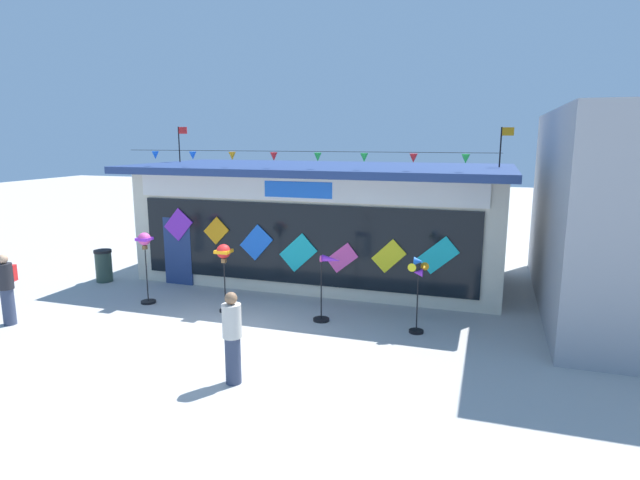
# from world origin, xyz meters

# --- Properties ---
(ground_plane) EXTENTS (80.00, 80.00, 0.00)m
(ground_plane) POSITION_xyz_m (0.00, 0.00, 0.00)
(ground_plane) COLOR #ADAAA5
(kite_shop_building) EXTENTS (10.98, 5.27, 4.65)m
(kite_shop_building) POSITION_xyz_m (0.71, 5.88, 1.77)
(kite_shop_building) COLOR beige
(kite_shop_building) RESTS_ON ground_plane
(wind_spinner_far_left) EXTENTS (0.39, 0.39, 1.89)m
(wind_spinner_far_left) POSITION_xyz_m (-2.86, 1.88, 1.42)
(wind_spinner_far_left) COLOR black
(wind_spinner_far_left) RESTS_ON ground_plane
(wind_spinner_left) EXTENTS (0.36, 0.36, 1.73)m
(wind_spinner_left) POSITION_xyz_m (-0.58, 1.89, 1.39)
(wind_spinner_left) COLOR black
(wind_spinner_left) RESTS_ON ground_plane
(wind_spinner_center_left) EXTENTS (0.70, 0.39, 1.60)m
(wind_spinner_center_left) POSITION_xyz_m (2.04, 2.01, 0.93)
(wind_spinner_center_left) COLOR black
(wind_spinner_center_left) RESTS_ON ground_plane
(wind_spinner_center_right) EXTENTS (0.44, 0.33, 1.74)m
(wind_spinner_center_right) POSITION_xyz_m (4.17, 1.91, 1.22)
(wind_spinner_center_right) COLOR black
(wind_spinner_center_right) RESTS_ON ground_plane
(person_near_camera) EXTENTS (0.37, 0.48, 1.68)m
(person_near_camera) POSITION_xyz_m (-4.94, -0.48, 0.89)
(person_near_camera) COLOR #333D56
(person_near_camera) RESTS_ON ground_plane
(person_mid_plaza) EXTENTS (0.34, 0.34, 1.68)m
(person_mid_plaza) POSITION_xyz_m (1.42, -1.53, 0.86)
(person_mid_plaza) COLOR #333D56
(person_mid_plaza) RESTS_ON ground_plane
(trash_bin) EXTENTS (0.52, 0.52, 0.98)m
(trash_bin) POSITION_xyz_m (-5.43, 3.25, 0.49)
(trash_bin) COLOR #2D4238
(trash_bin) RESTS_ON ground_plane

